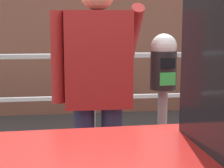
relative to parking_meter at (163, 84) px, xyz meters
name	(u,v)px	position (x,y,z in m)	size (l,w,h in m)	color
parking_meter	(163,84)	(0.00, 0.00, 0.00)	(0.19, 0.20, 1.38)	slate
pedestrian_at_meter	(98,86)	(-0.47, -0.03, 0.00)	(0.64, 0.57, 1.77)	#1E233F
background_railing	(92,80)	(-0.38, 1.67, -0.22)	(24.06, 0.06, 1.12)	gray
backdrop_wall	(82,41)	(-0.38, 4.06, 0.13)	(32.00, 0.50, 2.55)	brown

